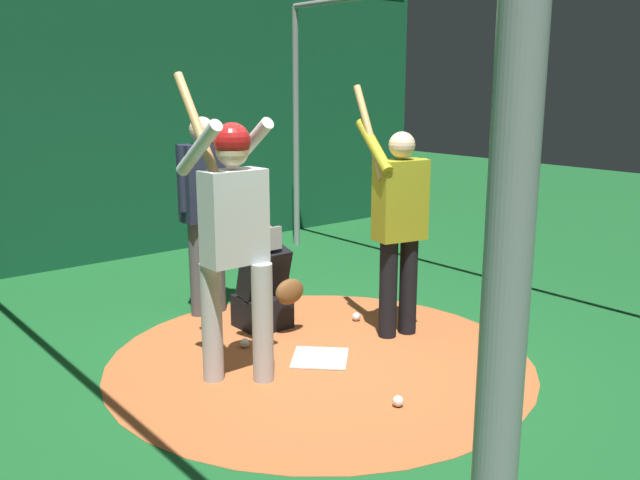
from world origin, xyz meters
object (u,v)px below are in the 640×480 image
baseball_1 (356,317)px  visitor (399,220)px  home_plate (320,358)px  catcher (265,288)px  batter (233,227)px  baseball_0 (398,401)px  baseball_2 (245,343)px  umpire (205,205)px

baseball_1 → visitor: bearing=5.1°
home_plate → catcher: catcher is taller
visitor → batter: bearing=-80.9°
catcher → baseball_0: 1.82m
visitor → baseball_2: bearing=-103.1°
batter → baseball_0: (1.04, 0.58, -1.08)m
baseball_2 → batter: bearing=-38.5°
baseball_0 → baseball_2: 1.52m
home_plate → umpire: (-1.52, -0.09, 1.01)m
batter → baseball_1: batter is taller
catcher → visitor: bearing=42.7°
baseball_1 → baseball_2: same height
baseball_0 → baseball_2: bearing=-172.1°
catcher → batter: bearing=-46.2°
batter → catcher: size_ratio=2.33×
batter → home_plate: bearing=82.0°
batter → baseball_1: size_ratio=29.29×
home_plate → baseball_1: 0.93m
home_plate → visitor: 1.30m
catcher → baseball_1: catcher is taller
visitor → umpire: bearing=-135.6°
catcher → baseball_0: (1.79, -0.19, -0.32)m
baseball_0 → baseball_1: bearing=146.9°
home_plate → baseball_0: size_ratio=5.68×
baseball_0 → baseball_1: size_ratio=1.00×
baseball_1 → batter: bearing=-76.2°
batter → umpire: batter is taller
baseball_1 → baseball_2: (-0.10, -1.13, 0.00)m
umpire → visitor: bearing=31.9°
batter → baseball_2: 1.24m
home_plate → baseball_0: 0.95m
home_plate → visitor: bearing=90.5°
home_plate → batter: (-0.10, -0.69, 1.11)m
baseball_0 → umpire: bearing=179.6°
umpire → baseball_0: bearing=-0.4°
home_plate → catcher: bearing=174.6°
baseball_2 → catcher: bearing=124.5°
umpire → baseball_1: size_ratio=24.39×
batter → catcher: (-0.74, 0.77, -0.76)m
batter → umpire: (-1.42, 0.60, -0.10)m
batter → catcher: batter is taller
baseball_0 → baseball_1: 1.68m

